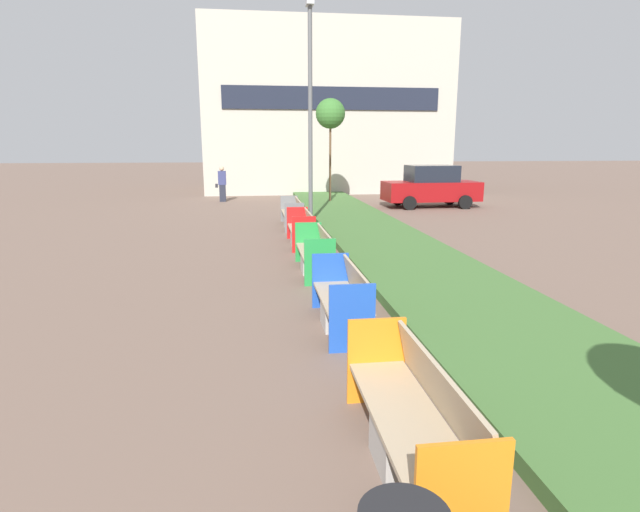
# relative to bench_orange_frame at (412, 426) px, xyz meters

# --- Properties ---
(planter_grass_strip) EXTENTS (2.80, 120.00, 0.18)m
(planter_grass_strip) POSITION_rel_bench_orange_frame_xyz_m (2.26, 5.36, -0.28)
(planter_grass_strip) COLOR #426B33
(planter_grass_strip) RESTS_ON ground
(building_backdrop) EXTENTS (14.13, 7.29, 9.50)m
(building_backdrop) POSITION_rel_bench_orange_frame_xyz_m (3.06, 27.82, 4.38)
(building_backdrop) COLOR #B2AD9E
(building_backdrop) RESTS_ON ground
(bench_orange_frame) EXTENTS (0.65, 2.27, 0.94)m
(bench_orange_frame) POSITION_rel_bench_orange_frame_xyz_m (0.00, 0.00, 0.00)
(bench_orange_frame) COLOR #ADA8A0
(bench_orange_frame) RESTS_ON ground
(bench_blue_frame) EXTENTS (0.65, 1.96, 0.94)m
(bench_blue_frame) POSITION_rel_bench_orange_frame_xyz_m (-0.00, 3.41, -0.01)
(bench_blue_frame) COLOR #ADA8A0
(bench_blue_frame) RESTS_ON ground
(bench_green_frame) EXTENTS (0.65, 2.18, 0.94)m
(bench_green_frame) POSITION_rel_bench_orange_frame_xyz_m (-0.00, 6.79, -0.00)
(bench_green_frame) COLOR #ADA8A0
(bench_green_frame) RESTS_ON ground
(bench_red_frame) EXTENTS (0.65, 2.05, 0.94)m
(bench_red_frame) POSITION_rel_bench_orange_frame_xyz_m (-0.00, 9.90, -0.01)
(bench_red_frame) COLOR #ADA8A0
(bench_red_frame) RESTS_ON ground
(bench_grey_frame) EXTENTS (0.65, 2.45, 0.94)m
(bench_grey_frame) POSITION_rel_bench_orange_frame_xyz_m (0.00, 13.17, 0.00)
(bench_grey_frame) COLOR #ADA8A0
(bench_grey_frame) RESTS_ON ground
(street_lamp_post) EXTENTS (0.24, 0.44, 7.20)m
(street_lamp_post) POSITION_rel_bench_orange_frame_xyz_m (0.61, 13.15, 3.61)
(street_lamp_post) COLOR #56595B
(street_lamp_post) RESTS_ON ground
(sapling_tree_far) EXTENTS (1.34, 1.34, 4.80)m
(sapling_tree_far) POSITION_rel_bench_orange_frame_xyz_m (2.23, 19.49, 3.73)
(sapling_tree_far) COLOR brown
(sapling_tree_far) RESTS_ON ground
(pedestrian_walking) EXTENTS (0.53, 0.24, 1.73)m
(pedestrian_walking) POSITION_rel_bench_orange_frame_xyz_m (-2.85, 21.45, 0.51)
(pedestrian_walking) COLOR #232633
(pedestrian_walking) RESTS_ON ground
(parked_car_distant) EXTENTS (4.24, 2.00, 1.86)m
(parked_car_distant) POSITION_rel_bench_orange_frame_xyz_m (6.59, 17.98, 0.54)
(parked_car_distant) COLOR maroon
(parked_car_distant) RESTS_ON ground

